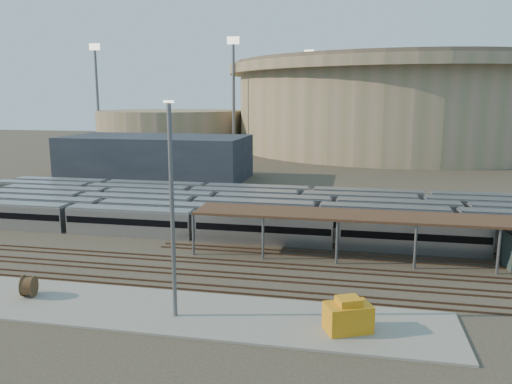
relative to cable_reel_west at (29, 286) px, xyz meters
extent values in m
plane|color=#383026|center=(18.99, 14.64, -1.20)|extent=(420.00, 420.00, 0.00)
cube|color=gray|center=(13.99, -0.36, -1.10)|extent=(50.00, 9.00, 0.20)
cube|color=#ABACB0|center=(27.82, 22.64, 0.60)|extent=(112.00, 2.90, 3.60)
cube|color=#ABACB0|center=(11.64, 26.84, 0.60)|extent=(112.00, 2.90, 3.60)
cube|color=#ABACB0|center=(24.64, 31.04, 0.60)|extent=(112.00, 2.90, 3.60)
cube|color=#ABACB0|center=(26.81, 35.24, 0.60)|extent=(112.00, 2.90, 3.60)
cube|color=#ABACB0|center=(21.22, 39.44, 0.60)|extent=(112.00, 2.90, 3.60)
cube|color=#ABACB0|center=(22.62, 43.64, 0.60)|extent=(112.00, 2.90, 3.60)
cylinder|color=#5C5D62|center=(10.99, 15.94, 1.30)|extent=(0.30, 0.30, 5.00)
cylinder|color=#5C5D62|center=(10.99, 21.34, 1.30)|extent=(0.30, 0.30, 5.00)
cylinder|color=#5C5D62|center=(19.56, 15.94, 1.30)|extent=(0.30, 0.30, 5.00)
cylinder|color=#5C5D62|center=(19.56, 21.34, 1.30)|extent=(0.30, 0.30, 5.00)
cylinder|color=#5C5D62|center=(28.13, 15.94, 1.30)|extent=(0.30, 0.30, 5.00)
cylinder|color=#5C5D62|center=(28.13, 21.34, 1.30)|extent=(0.30, 0.30, 5.00)
cylinder|color=#5C5D62|center=(36.71, 15.94, 1.30)|extent=(0.30, 0.30, 5.00)
cylinder|color=#5C5D62|center=(36.71, 21.34, 1.30)|extent=(0.30, 0.30, 5.00)
cylinder|color=#5C5D62|center=(45.28, 15.94, 1.30)|extent=(0.30, 0.30, 5.00)
cylinder|color=#5C5D62|center=(45.28, 21.34, 1.30)|extent=(0.30, 0.30, 5.00)
cube|color=#362416|center=(40.99, 18.64, 3.95)|extent=(60.00, 6.00, 0.30)
cube|color=#4C3323|center=(18.99, 12.89, -1.11)|extent=(170.00, 0.12, 0.18)
cube|color=#4C3323|center=(18.99, 14.39, -1.11)|extent=(170.00, 0.12, 0.18)
cube|color=#4C3323|center=(18.99, 8.89, -1.11)|extent=(170.00, 0.12, 0.18)
cube|color=#4C3323|center=(18.99, 10.39, -1.11)|extent=(170.00, 0.12, 0.18)
cube|color=#4C3323|center=(18.99, 4.89, -1.11)|extent=(170.00, 0.12, 0.18)
cube|color=#4C3323|center=(18.99, 6.39, -1.11)|extent=(170.00, 0.12, 0.18)
cylinder|color=gray|center=(43.99, 154.64, 12.80)|extent=(116.00, 116.00, 28.00)
cylinder|color=gray|center=(43.99, 154.64, 28.30)|extent=(124.00, 124.00, 3.00)
cylinder|color=brown|center=(43.99, 154.64, 30.55)|extent=(120.00, 120.00, 1.50)
cylinder|color=gray|center=(-41.01, 144.64, 5.80)|extent=(56.00, 56.00, 14.00)
cube|color=#1E232D|center=(-16.01, 69.64, 3.80)|extent=(42.00, 20.00, 10.00)
cylinder|color=#5C5D62|center=(-11.01, 124.64, 16.80)|extent=(1.00, 1.00, 36.00)
cube|color=#FFF2CC|center=(-11.01, 124.64, 36.00)|extent=(4.00, 0.60, 2.40)
cylinder|color=#5C5D62|center=(-66.01, 134.64, 16.80)|extent=(1.00, 1.00, 36.00)
cube|color=#FFF2CC|center=(-66.01, 134.64, 36.00)|extent=(4.00, 0.60, 2.40)
cylinder|color=#5C5D62|center=(8.99, 174.64, 16.80)|extent=(1.00, 1.00, 36.00)
cube|color=#FFF2CC|center=(8.99, 174.64, 36.00)|extent=(4.00, 0.60, 2.40)
cylinder|color=brown|center=(0.00, 0.00, 0.00)|extent=(1.54, 2.21, 2.00)
cylinder|color=#5C5D62|center=(15.12, -1.31, 8.06)|extent=(0.36, 0.36, 18.13)
cube|color=#FFF2CC|center=(15.12, -1.31, 17.23)|extent=(0.81, 0.33, 0.20)
cube|color=orange|center=(29.78, -1.23, 0.13)|extent=(4.22, 3.55, 2.26)
camera|label=1|loc=(30.00, -39.50, 17.51)|focal=35.00mm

